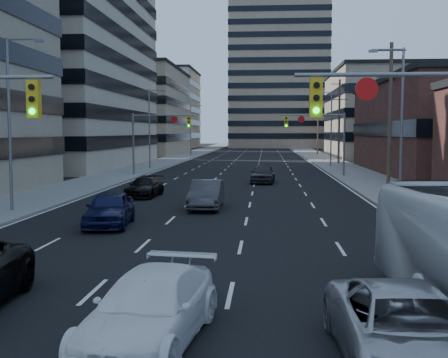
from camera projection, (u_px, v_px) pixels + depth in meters
name	position (u px, v px, depth m)	size (l,w,h in m)	color
road_surface	(255.00, 149.00, 137.80)	(18.00, 300.00, 0.02)	black
sidewalk_left	(208.00, 149.00, 138.65)	(5.00, 300.00, 0.15)	slate
sidewalk_right	(302.00, 149.00, 136.95)	(5.00, 300.00, 0.15)	slate
office_left_mid	(25.00, 52.00, 69.07)	(26.00, 34.00, 28.00)	#ADA089
office_left_far	(129.00, 113.00, 109.10)	(20.00, 30.00, 16.00)	gray
office_right_far	(400.00, 115.00, 93.64)	(22.00, 28.00, 14.00)	gray
apartment_tower	(278.00, 42.00, 154.82)	(26.00, 26.00, 58.00)	gray
bg_block_left	(150.00, 110.00, 148.98)	(24.00, 24.00, 20.00)	#ADA089
bg_block_right	(388.00, 125.00, 134.94)	(22.00, 22.00, 12.00)	gray
signal_near_right	(437.00, 127.00, 15.65)	(6.59, 0.33, 6.00)	slate
signal_far_left	(157.00, 131.00, 53.54)	(6.09, 0.33, 6.00)	slate
signal_far_right	(319.00, 131.00, 52.40)	(6.09, 0.33, 6.00)	slate
utility_pole_block	(390.00, 111.00, 43.01)	(2.20, 0.28, 11.00)	#4C3D2D
utility_pole_midblock	(339.00, 120.00, 72.82)	(2.20, 0.28, 11.00)	#4C3D2D
utility_pole_distant	(318.00, 123.00, 102.63)	(2.20, 0.28, 11.00)	#4C3D2D
streetlight_left_near	(12.00, 115.00, 28.83)	(2.03, 0.22, 9.00)	slate
streetlight_left_mid	(151.00, 125.00, 63.61)	(2.03, 0.22, 9.00)	slate
streetlight_left_far	(191.00, 127.00, 98.40)	(2.03, 0.22, 9.00)	slate
streetlight_right_near	(399.00, 117.00, 32.27)	(2.03, 0.22, 9.00)	slate
streetlight_right_far	(330.00, 125.00, 67.05)	(2.03, 0.22, 9.00)	slate
white_van	(150.00, 309.00, 11.13)	(1.96, 4.82, 1.40)	white
silver_suv	(408.00, 331.00, 9.82)	(2.39, 5.18, 1.44)	#ADADB1
sedan_blue	(110.00, 209.00, 24.99)	(1.84, 4.58, 1.56)	#0E1339
sedan_grey_center	(206.00, 195.00, 30.69)	(1.65, 4.73, 1.56)	#39393C
sedan_black_far	(145.00, 187.00, 36.33)	(1.79, 4.41, 1.28)	black
sedan_grey_right	(263.00, 174.00, 46.24)	(1.84, 4.58, 1.56)	#2C2C2E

